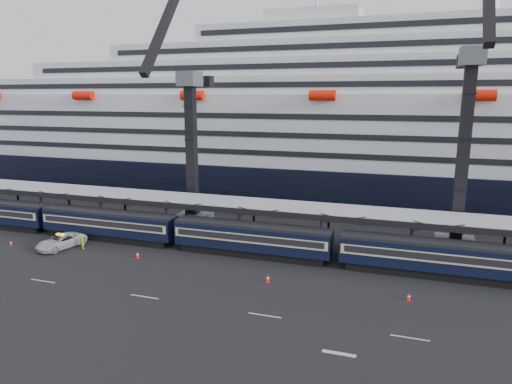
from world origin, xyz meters
TOP-DOWN VIEW (x-y plane):
  - ground at (0.00, 0.00)m, footprint 260.00×260.00m
  - lane_markings at (8.15, -5.23)m, footprint 111.00×4.27m
  - train at (-4.65, 10.00)m, footprint 133.05×3.00m
  - canopy at (0.00, 14.00)m, footprint 130.00×6.25m
  - cruise_ship at (-1.08, 45.99)m, footprint 214.09×28.84m
  - crane_dark_near at (-20.00, 18.59)m, footprint 4.50×17.75m
  - crane_dark_mid at (15.00, 17.59)m, footprint 4.50×18.24m
  - pickup_truck at (-31.62, 5.17)m, footprint 4.28×6.69m
  - worker at (-28.89, 5.83)m, footprint 0.82×0.75m
  - traffic_cone_b at (-38.54, 4.03)m, footprint 0.34×0.34m
  - traffic_cone_c at (-20.51, 5.01)m, footprint 0.42×0.42m
  - traffic_cone_d at (-3.87, 3.02)m, footprint 0.43×0.43m
  - traffic_cone_e at (9.87, 3.08)m, footprint 0.38×0.38m

SIDE VIEW (x-z plane):
  - ground at x=0.00m, z-range 0.00..0.00m
  - lane_markings at x=8.15m, z-range 0.00..0.02m
  - traffic_cone_b at x=-38.54m, z-range 0.00..0.67m
  - traffic_cone_e at x=9.87m, z-range 0.00..0.76m
  - traffic_cone_c at x=-20.51m, z-range -0.01..0.84m
  - traffic_cone_d at x=-3.87m, z-range -0.01..0.85m
  - pickup_truck at x=-31.62m, z-range 0.00..1.72m
  - worker at x=-28.89m, z-range 0.00..1.88m
  - train at x=-4.65m, z-range 0.18..4.23m
  - canopy at x=0.00m, z-range 2.49..8.01m
  - crane_dark_near at x=-20.00m, z-range -5.61..29.47m
  - cruise_ship at x=-1.08m, z-range -4.66..29.34m
  - crane_dark_mid at x=15.00m, z-range -6.46..33.18m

